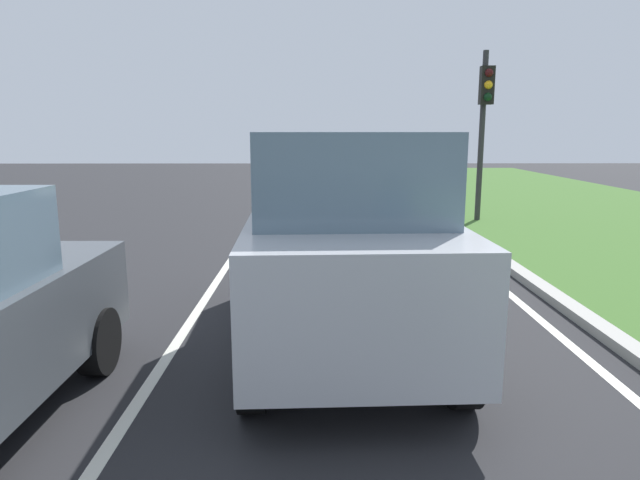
{
  "coord_description": "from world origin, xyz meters",
  "views": [
    {
      "loc": [
        0.83,
        3.61,
        2.29
      ],
      "look_at": [
        0.88,
        9.16,
        1.2
      ],
      "focal_mm": 31.26,
      "sensor_mm": 36.0,
      "label": 1
    }
  ],
  "objects": [
    {
      "name": "ground_plane",
      "position": [
        0.0,
        14.0,
        0.0
      ],
      "size": [
        60.0,
        60.0,
        0.0
      ],
      "primitive_type": "plane",
      "color": "#262628"
    },
    {
      "name": "lane_line_center",
      "position": [
        -0.7,
        14.0,
        0.0
      ],
      "size": [
        0.12,
        32.0,
        0.01
      ],
      "primitive_type": "cube",
      "color": "silver",
      "rests_on": "ground"
    },
    {
      "name": "lane_line_right_edge",
      "position": [
        3.6,
        14.0,
        0.0
      ],
      "size": [
        0.12,
        32.0,
        0.01
      ],
      "primitive_type": "cube",
      "color": "silver",
      "rests_on": "ground"
    },
    {
      "name": "curb_right",
      "position": [
        4.1,
        14.0,
        0.06
      ],
      "size": [
        0.24,
        48.0,
        0.12
      ],
      "primitive_type": "cube",
      "color": "#9E9B93",
      "rests_on": "ground"
    },
    {
      "name": "car_suv_ahead",
      "position": [
        1.12,
        9.44,
        1.17
      ],
      "size": [
        2.11,
        4.57,
        2.28
      ],
      "rotation": [
        0.0,
        0.0,
        0.04
      ],
      "color": "#B7BABF",
      "rests_on": "ground"
    },
    {
      "name": "traffic_light_near_right",
      "position": [
        4.97,
        17.53,
        2.78
      ],
      "size": [
        0.32,
        0.5,
        4.21
      ],
      "color": "#2D2D2D",
      "rests_on": "ground"
    }
  ]
}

